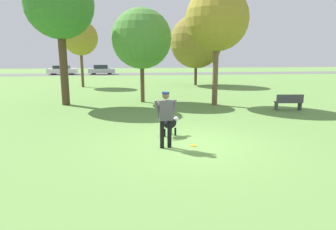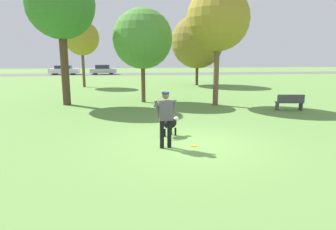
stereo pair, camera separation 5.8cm
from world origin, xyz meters
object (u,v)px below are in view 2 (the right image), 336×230
at_px(tree_mid_center, 143,39).
at_px(parked_car_white, 64,70).
at_px(tree_near_right, 218,19).
at_px(tree_far_right, 198,42).
at_px(parked_car_silver, 103,70).
at_px(dog, 171,124).
at_px(park_bench, 290,102).
at_px(tree_far_left, 82,38).
at_px(person, 166,115).
at_px(tree_near_left, 61,5).
at_px(frisbee, 193,146).

height_order(tree_mid_center, parked_car_white, tree_mid_center).
bearing_deg(tree_near_right, tree_far_right, 82.43).
xyz_separation_m(tree_mid_center, parked_car_silver, (-4.70, 28.12, -3.08)).
distance_m(dog, park_bench, 8.02).
xyz_separation_m(tree_near_right, park_bench, (3.33, -2.22, -4.31)).
relative_size(tree_mid_center, tree_near_right, 0.85).
relative_size(tree_far_right, parked_car_white, 1.52).
height_order(dog, tree_far_left, tree_far_left).
bearing_deg(parked_car_silver, person, -84.29).
bearing_deg(parked_car_white, tree_near_left, -77.99).
relative_size(frisbee, tree_near_left, 0.03).
xyz_separation_m(tree_far_left, parked_car_silver, (0.21, 18.39, -3.61)).
bearing_deg(parked_car_silver, tree_near_left, -91.30).
distance_m(dog, tree_mid_center, 8.73).
xyz_separation_m(person, parked_car_white, (-10.70, 37.98, -0.38)).
bearing_deg(tree_mid_center, tree_far_left, 116.77).
bearing_deg(tree_far_left, frisbee, -72.46).
distance_m(tree_near_right, park_bench, 5.88).
bearing_deg(parked_car_white, dog, -72.91).
xyz_separation_m(tree_mid_center, tree_far_right, (5.62, 10.04, 0.30)).
distance_m(tree_far_left, tree_far_right, 10.54).
bearing_deg(parked_car_white, tree_mid_center, -69.57).
relative_size(frisbee, tree_far_left, 0.04).
distance_m(dog, tree_far_right, 19.13).
xyz_separation_m(tree_far_left, tree_mid_center, (4.91, -9.73, -0.53)).
xyz_separation_m(person, tree_far_right, (5.40, 19.44, 3.03)).
bearing_deg(tree_mid_center, tree_far_right, 60.76).
bearing_deg(parked_car_white, tree_far_left, -73.24).
bearing_deg(dog, tree_near_left, 79.92).
relative_size(tree_far_left, tree_far_right, 0.89).
bearing_deg(frisbee, tree_mid_center, 96.82).
xyz_separation_m(person, tree_near_left, (-4.69, 8.95, 4.47)).
xyz_separation_m(person, tree_mid_center, (-0.22, 9.40, 2.74)).
bearing_deg(parked_car_silver, tree_near_right, -75.35).
height_order(person, parked_car_silver, person).
xyz_separation_m(dog, tree_near_left, (-5.03, 7.60, 5.07)).
distance_m(frisbee, park_bench, 8.36).
distance_m(tree_far_left, tree_near_left, 10.26).
xyz_separation_m(person, frisbee, (0.89, 0.06, -1.03)).
bearing_deg(dog, frisbee, -110.70).
distance_m(frisbee, tree_near_right, 9.52).
bearing_deg(frisbee, parked_car_silver, 98.82).
height_order(frisbee, tree_mid_center, tree_mid_center).
relative_size(person, tree_near_left, 0.23).
relative_size(tree_near_left, parked_car_white, 1.73).
bearing_deg(tree_near_left, parked_car_silver, 90.47).
relative_size(parked_car_silver, park_bench, 2.75).
distance_m(tree_near_left, tree_far_right, 14.62).
xyz_separation_m(dog, parked_car_silver, (-5.27, 36.16, 0.26)).
xyz_separation_m(frisbee, parked_car_white, (-11.59, 37.92, 0.66)).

